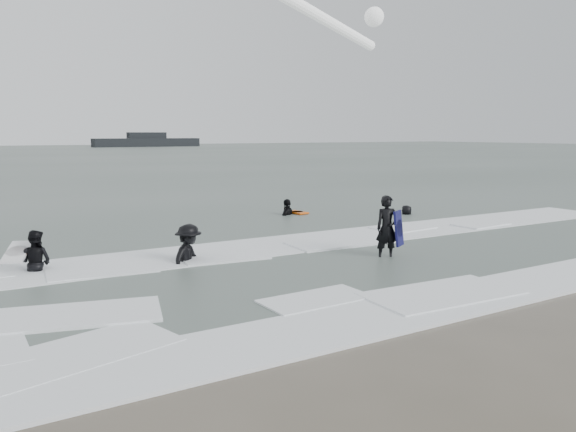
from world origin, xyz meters
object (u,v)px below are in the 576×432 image
surfer_centre (386,259)px  surfer_breaker (189,264)px  airshow_jet (277,0)px  vessel_horizon (147,142)px  surfer_right_far (406,216)px  surfer_wading (37,273)px  surfer_right_near (288,216)px

surfer_centre → surfer_breaker: 5.31m
surfer_breaker → surfer_centre: bearing=-63.4°
surfer_centre → airshow_jet: airshow_jet is taller
surfer_breaker → airshow_jet: (29.17, 47.47, 19.15)m
vessel_horizon → airshow_jet: bearing=-94.7°
surfer_right_far → surfer_breaker: bearing=-24.6°
surfer_wading → surfer_right_near: surfer_right_near is taller
surfer_breaker → surfer_right_far: bearing=-20.3°
surfer_centre → surfer_right_far: bearing=61.2°
vessel_horizon → surfer_right_far: bearing=-101.4°
surfer_right_far → airshow_jet: (18.27, 43.74, 19.15)m
surfer_centre → airshow_jet: bearing=80.8°
surfer_right_far → airshow_jet: bearing=-156.2°
surfer_breaker → airshow_jet: bearing=19.2°
surfer_right_far → airshow_jet: size_ratio=0.04×
surfer_breaker → surfer_right_near: size_ratio=1.03×
surfer_breaker → vessel_horizon: (35.57, 125.72, 1.32)m
surfer_right_near → surfer_breaker: bearing=9.6°
surfer_right_far → airshow_jet: airshow_jet is taller
surfer_right_near → airshow_jet: size_ratio=0.04×
surfer_wading → vessel_horizon: 130.73m
surfer_breaker → surfer_right_far: (10.90, 3.74, 0.00)m
surfer_centre → surfer_right_near: (1.73, 8.33, 0.00)m
surfer_wading → vessel_horizon: vessel_horizon is taller
airshow_jet → surfer_breaker: bearing=-121.6°
surfer_right_far → airshow_jet: 51.12m
surfer_right_near → airshow_jet: (22.59, 41.32, 19.15)m
airshow_jet → surfer_wading: bearing=-125.2°
surfer_centre → surfer_wading: surfer_centre is taller
surfer_breaker → airshow_jet: size_ratio=0.04×
surfer_centre → surfer_right_far: size_ratio=1.12×
surfer_centre → surfer_wading: bearing=176.2°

